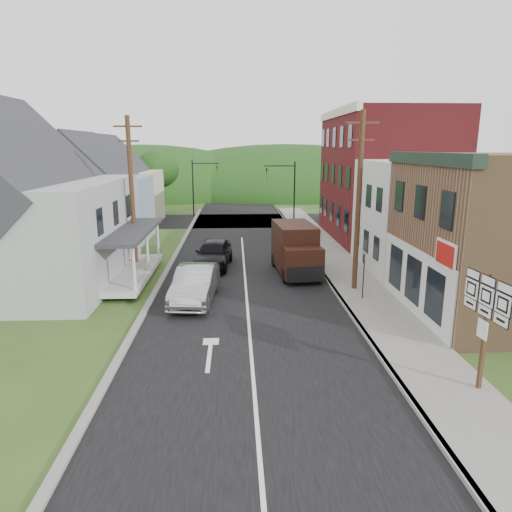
{
  "coord_description": "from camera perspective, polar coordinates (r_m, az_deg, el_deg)",
  "views": [
    {
      "loc": [
        -0.53,
        -18.84,
        7.25
      ],
      "look_at": [
        0.45,
        2.28,
        2.2
      ],
      "focal_mm": 32.0,
      "sensor_mm": 36.0,
      "label": 1
    }
  ],
  "objects": [
    {
      "name": "road",
      "position": [
        29.75,
        -1.55,
        -0.68
      ],
      "size": [
        9.0,
        90.0,
        0.02
      ],
      "primitive_type": "cube",
      "color": "black",
      "rests_on": "ground"
    },
    {
      "name": "cross_road",
      "position": [
        46.42,
        -1.97,
        4.44
      ],
      "size": [
        60.0,
        9.0,
        0.02
      ],
      "primitive_type": "cube",
      "color": "black",
      "rests_on": "ground"
    },
    {
      "name": "storefront_white",
      "position": [
        29.15,
        21.39,
        4.62
      ],
      "size": [
        8.0,
        7.0,
        6.5
      ],
      "primitive_type": "cube",
      "color": "silver",
      "rests_on": "ground"
    },
    {
      "name": "utility_pole_left",
      "position": [
        27.62,
        -15.26,
        7.58
      ],
      "size": [
        1.6,
        0.26,
        9.0
      ],
      "color": "#472D19",
      "rests_on": "ground"
    },
    {
      "name": "curb_left",
      "position": [
        28.09,
        -11.0,
        -1.65
      ],
      "size": [
        0.3,
        55.0,
        0.12
      ],
      "primitive_type": "cube",
      "color": "slate",
      "rests_on": "ground"
    },
    {
      "name": "storefront_tan",
      "position": [
        22.56,
        29.04,
        2.16
      ],
      "size": [
        8.0,
        8.0,
        7.0
      ],
      "primitive_type": "cube",
      "color": "brown",
      "rests_on": "ground"
    },
    {
      "name": "forested_ridge",
      "position": [
        74.2,
        -2.24,
        7.82
      ],
      "size": [
        90.0,
        30.0,
        16.0
      ],
      "primitive_type": "ellipsoid",
      "color": "black",
      "rests_on": "ground"
    },
    {
      "name": "ground",
      "position": [
        20.2,
        -0.98,
        -7.61
      ],
      "size": [
        120.0,
        120.0,
        0.0
      ],
      "primitive_type": "plane",
      "color": "#2D4719",
      "rests_on": "ground"
    },
    {
      "name": "silver_sedan",
      "position": [
        22.12,
        -7.6,
        -3.53
      ],
      "size": [
        2.21,
        5.24,
        1.68
      ],
      "primitive_type": "imported",
      "rotation": [
        0.0,
        0.0,
        -0.09
      ],
      "color": "#A5A5AA",
      "rests_on": "ground"
    },
    {
      "name": "storefront_red",
      "position": [
        37.81,
        15.81,
        9.52
      ],
      "size": [
        8.0,
        12.0,
        10.0
      ],
      "primitive_type": "cube",
      "color": "maroon",
      "rests_on": "ground"
    },
    {
      "name": "route_sign_cluster",
      "position": [
        14.98,
        26.78,
        -6.66
      ],
      "size": [
        0.27,
        2.05,
        3.59
      ],
      "rotation": [
        0.0,
        0.0,
        0.1
      ],
      "color": "#472D19",
      "rests_on": "sidewalk_right"
    },
    {
      "name": "curb_right",
      "position": [
        28.25,
        7.8,
        -1.41
      ],
      "size": [
        0.2,
        55.0,
        0.15
      ],
      "primitive_type": "cube",
      "color": "slate",
      "rests_on": "ground"
    },
    {
      "name": "sidewalk_right",
      "position": [
        28.52,
        10.47,
        -1.37
      ],
      "size": [
        2.8,
        55.0,
        0.15
      ],
      "primitive_type": "cube",
      "color": "slate",
      "rests_on": "ground"
    },
    {
      "name": "utility_pole_right",
      "position": [
        23.31,
        12.7,
        6.72
      ],
      "size": [
        1.6,
        0.26,
        9.0
      ],
      "color": "#472D19",
      "rests_on": "ground"
    },
    {
      "name": "house_cream",
      "position": [
        46.3,
        -16.53,
        8.48
      ],
      "size": [
        7.14,
        8.16,
        7.28
      ],
      "color": "beige",
      "rests_on": "ground"
    },
    {
      "name": "tree_left_d",
      "position": [
        51.6,
        -12.3,
        10.5
      ],
      "size": [
        4.8,
        4.8,
        6.94
      ],
      "color": "#382616",
      "rests_on": "ground"
    },
    {
      "name": "tree_left_c",
      "position": [
        43.03,
        -28.55,
        10.09
      ],
      "size": [
        5.8,
        5.8,
        8.41
      ],
      "color": "#382616",
      "rests_on": "ground"
    },
    {
      "name": "house_gray",
      "position": [
        27.53,
        -27.4,
        5.65
      ],
      "size": [
        10.2,
        12.24,
        8.35
      ],
      "color": "#9B9DA1",
      "rests_on": "ground"
    },
    {
      "name": "dark_sedan",
      "position": [
        28.3,
        -5.34,
        0.31
      ],
      "size": [
        2.51,
        5.19,
        1.71
      ],
      "primitive_type": "imported",
      "rotation": [
        0.0,
        0.0,
        -0.1
      ],
      "color": "black",
      "rests_on": "ground"
    },
    {
      "name": "delivery_van",
      "position": [
        26.61,
        4.98,
        0.83
      ],
      "size": [
        2.5,
        5.33,
        2.9
      ],
      "rotation": [
        0.0,
        0.0,
        0.08
      ],
      "color": "black",
      "rests_on": "ground"
    },
    {
      "name": "traffic_signal_left",
      "position": [
        49.61,
        -7.1,
        9.3
      ],
      "size": [
        2.87,
        0.2,
        6.0
      ],
      "color": "black",
      "rests_on": "ground"
    },
    {
      "name": "traffic_signal_right",
      "position": [
        42.76,
        3.89,
        8.72
      ],
      "size": [
        2.87,
        0.2,
        6.0
      ],
      "color": "black",
      "rests_on": "ground"
    },
    {
      "name": "warning_sign",
      "position": [
        22.3,
        13.29,
        -1.53
      ],
      "size": [
        0.14,
        0.64,
        2.32
      ],
      "rotation": [
        0.0,
        0.0,
        -0.15
      ],
      "color": "black",
      "rests_on": "sidewalk_right"
    },
    {
      "name": "house_blue",
      "position": [
        37.51,
        -19.0,
        7.27
      ],
      "size": [
        7.14,
        8.16,
        7.28
      ],
      "color": "#7D99AA",
      "rests_on": "ground"
    }
  ]
}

